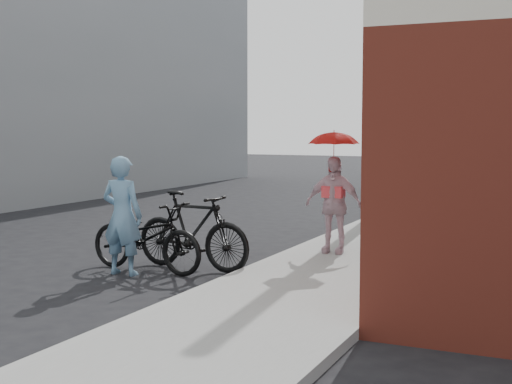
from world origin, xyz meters
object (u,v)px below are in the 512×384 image
Objects in this scene: utility_pole at (374,57)px; bike_right at (193,231)px; planter at (401,238)px; kimono_woman at (333,205)px; officer at (122,216)px; bike_left at (146,237)px.

bike_right is at bearing -100.78° from utility_pole.
utility_pole is 4.57m from planter.
utility_pole is 4.92m from kimono_woman.
kimono_woman is 3.89× the size of planter.
bike_left is (0.19, 0.31, -0.33)m from officer.
planter is at bearing -134.71° from officer.
bike_left is at bearing -104.84° from utility_pole.
utility_pole is 3.69× the size of bike_right.
kimono_woman reaches higher than bike_left.
utility_pole is 3.65× the size of bike_left.
officer is 1.04m from bike_right.
officer is 3.25m from kimono_woman.
bike_left reaches higher than planter.
bike_left is 4.99× the size of planter.
officer reaches higher than planter.
bike_left is (-1.61, -6.09, -3.00)m from utility_pole.
bike_right is at bearing -130.55° from planter.
bike_right is 2.26m from kimono_woman.
utility_pole is 4.67× the size of kimono_woman.
bike_right is (0.72, 0.71, -0.26)m from officer.
utility_pole is at bearing -108.86° from officer.
officer is at bearing -105.70° from utility_pole.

